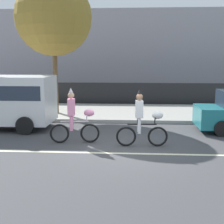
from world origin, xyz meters
TOP-DOWN VIEW (x-y plane):
  - ground_plane at (0.00, 0.00)m, footprint 80.00×80.00m
  - road_centre_line at (0.00, -0.50)m, footprint 36.00×0.14m
  - sidewalk_curb at (0.00, 6.50)m, footprint 60.00×5.00m
  - fence_line at (0.00, 9.40)m, footprint 40.00×0.08m
  - building_backdrop at (2.68, 18.00)m, footprint 28.00×8.00m
  - parade_cyclist_pink at (-1.71, 0.63)m, footprint 1.72×0.51m
  - parade_cyclist_zebra at (0.60, 0.34)m, footprint 1.72×0.50m
  - street_tree_near_lamp at (-3.61, 5.70)m, footprint 3.74×3.74m

SIDE VIEW (x-z plane):
  - ground_plane at x=0.00m, z-range 0.00..0.00m
  - road_centre_line at x=0.00m, z-range 0.00..0.01m
  - sidewalk_curb at x=0.00m, z-range 0.00..0.15m
  - fence_line at x=0.00m, z-range 0.00..1.40m
  - parade_cyclist_pink at x=-1.71m, z-range -0.12..1.80m
  - parade_cyclist_zebra at x=0.60m, z-range -0.12..1.80m
  - building_backdrop at x=2.68m, z-range 0.00..6.53m
  - street_tree_near_lamp at x=-3.61m, z-range 1.56..8.14m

